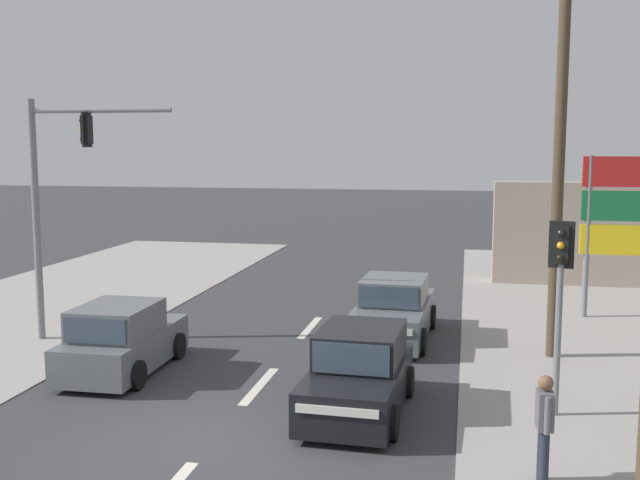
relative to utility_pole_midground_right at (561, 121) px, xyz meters
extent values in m
plane|color=#3A3A3D|center=(-6.07, -6.34, -5.41)|extent=(140.00, 140.00, 0.00)
cube|color=silver|center=(-6.07, -3.34, -5.40)|extent=(0.20, 2.40, 0.01)
cube|color=silver|center=(-6.07, 1.66, -5.40)|extent=(0.20, 2.40, 0.01)
cylinder|color=#4C3D2B|center=(0.00, 0.00, -0.24)|extent=(0.26, 0.26, 10.32)
cylinder|color=slate|center=(-12.49, -0.84, -2.41)|extent=(0.18, 0.18, 6.00)
cylinder|color=slate|center=(-10.69, -0.80, 0.29)|extent=(3.60, 0.18, 0.11)
cube|color=black|center=(-11.05, -0.81, -0.16)|extent=(0.20, 0.26, 0.68)
cube|color=black|center=(-11.05, -0.81, -0.16)|extent=(0.05, 0.44, 0.84)
sphere|color=black|center=(-11.17, -0.81, 0.06)|extent=(0.13, 0.13, 0.13)
sphere|color=orange|center=(-11.17, -0.81, -0.16)|extent=(0.13, 0.13, 0.13)
sphere|color=black|center=(-11.17, -0.81, -0.38)|extent=(0.13, 0.13, 0.13)
cylinder|color=slate|center=(-0.34, -3.93, -4.01)|extent=(0.12, 0.12, 2.80)
cube|color=black|center=(-0.34, -3.93, -2.27)|extent=(0.30, 0.26, 0.68)
cube|color=black|center=(-0.34, -3.93, -2.27)|extent=(0.44, 0.15, 0.84)
sphere|color=black|center=(-0.37, -4.05, -2.05)|extent=(0.13, 0.13, 0.13)
sphere|color=orange|center=(-0.37, -4.05, -2.27)|extent=(0.13, 0.13, 0.13)
sphere|color=black|center=(-0.37, -4.05, -2.49)|extent=(0.13, 0.13, 0.13)
cylinder|color=slate|center=(1.34, 4.35, -3.11)|extent=(0.16, 0.16, 4.60)
cube|color=red|center=(2.19, 4.35, -1.26)|extent=(2.10, 0.14, 0.84)
cube|color=#196B38|center=(2.19, 4.35, -2.21)|extent=(2.10, 0.14, 0.84)
cube|color=yellow|center=(2.19, 4.35, -3.16)|extent=(2.10, 0.14, 0.84)
cube|color=slate|center=(-3.76, 0.93, -4.87)|extent=(1.87, 4.26, 0.80)
cube|color=slate|center=(-3.76, 0.98, -4.16)|extent=(1.63, 1.96, 0.62)
cube|color=#384756|center=(-3.80, 0.01, -4.16)|extent=(1.44, 0.12, 0.53)
cube|color=#384756|center=(-3.72, 1.95, -4.16)|extent=(1.41, 0.12, 0.50)
cube|color=white|center=(-3.84, -1.18, -4.69)|extent=(1.45, 0.10, 0.14)
cylinder|color=black|center=(-2.96, -0.40, -5.09)|extent=(0.22, 0.65, 0.64)
cylinder|color=black|center=(-4.66, -0.33, -5.09)|extent=(0.22, 0.65, 0.64)
cylinder|color=black|center=(-2.86, 2.20, -5.09)|extent=(0.22, 0.65, 0.64)
cylinder|color=black|center=(-4.56, 2.27, -5.09)|extent=(0.22, 0.65, 0.64)
cube|color=slate|center=(-9.24, -2.93, -4.90)|extent=(1.64, 3.62, 0.76)
cube|color=slate|center=(-9.23, -3.23, -4.20)|extent=(1.50, 1.92, 0.64)
cube|color=#384756|center=(-9.24, -2.26, -4.20)|extent=(1.36, 0.07, 0.54)
cube|color=#384756|center=(-9.22, -4.20, -4.20)|extent=(1.33, 0.07, 0.51)
cube|color=white|center=(-9.25, -1.11, -4.73)|extent=(1.36, 0.05, 0.14)
cylinder|color=black|center=(-10.05, -1.82, -5.11)|extent=(0.19, 0.60, 0.60)
cylinder|color=black|center=(-8.45, -1.80, -5.11)|extent=(0.19, 0.60, 0.60)
cylinder|color=black|center=(-10.02, -4.05, -5.11)|extent=(0.19, 0.60, 0.60)
cylinder|color=black|center=(-8.42, -4.03, -5.11)|extent=(0.19, 0.60, 0.60)
cube|color=black|center=(-3.88, -4.48, -4.90)|extent=(1.74, 3.66, 0.76)
cube|color=black|center=(-3.87, -4.18, -4.20)|extent=(1.55, 1.96, 0.64)
cube|color=#384756|center=(-3.91, -5.15, -4.20)|extent=(1.36, 0.11, 0.54)
cube|color=#384756|center=(-3.83, -3.21, -4.20)|extent=(1.33, 0.11, 0.51)
cube|color=white|center=(-3.95, -6.30, -4.73)|extent=(1.36, 0.09, 0.14)
cylinder|color=black|center=(-3.13, -5.63, -5.11)|extent=(0.20, 0.61, 0.60)
cylinder|color=black|center=(-4.73, -5.57, -5.11)|extent=(0.20, 0.61, 0.60)
cylinder|color=black|center=(-3.04, -3.40, -5.11)|extent=(0.20, 0.61, 0.60)
cylinder|color=black|center=(-4.64, -3.34, -5.11)|extent=(0.20, 0.61, 0.60)
cylinder|color=#232838|center=(-0.83, -6.93, -4.99)|extent=(0.14, 0.14, 0.84)
cylinder|color=#232838|center=(-0.84, -6.75, -4.99)|extent=(0.14, 0.14, 0.84)
cube|color=slate|center=(-0.83, -6.84, -4.29)|extent=(0.24, 0.37, 0.56)
sphere|color=brown|center=(-0.83, -6.84, -3.89)|extent=(0.22, 0.22, 0.22)
cylinder|color=slate|center=(-0.82, -7.07, -4.29)|extent=(0.09, 0.09, 0.54)
cylinder|color=slate|center=(-0.85, -6.61, -4.29)|extent=(0.09, 0.09, 0.54)
camera|label=1|loc=(-1.99, -17.58, -0.51)|focal=42.00mm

